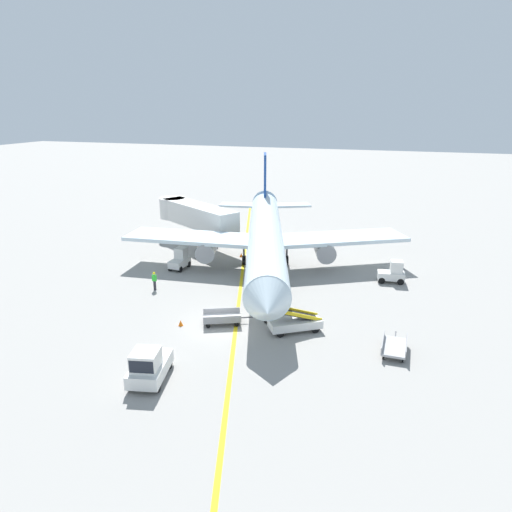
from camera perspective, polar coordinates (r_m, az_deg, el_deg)
ground_plane at (r=35.30m, az=-4.46°, el=-8.51°), size 300.00×300.00×0.00m
taxi_line_yellow at (r=39.61m, az=-2.09°, el=-5.40°), size 24.19×76.44×0.01m
airliner at (r=45.82m, az=1.18°, el=2.40°), size 27.72×34.54×10.10m
jet_bridge at (r=55.34m, az=-7.81°, el=5.09°), size 12.26×8.81×4.85m
pushback_tug at (r=29.05m, az=-12.97°, el=-12.95°), size 2.64×3.93×2.20m
baggage_tug_near_wing at (r=44.98m, az=16.37°, el=-1.98°), size 2.55×1.62×2.10m
baggage_tug_by_cargo_door at (r=47.41m, az=-9.26°, el=-0.44°), size 1.47×2.48×2.10m
belt_loader_forward_hold at (r=34.21m, az=4.61°, el=-7.97°), size 4.88×3.75×2.59m
baggage_cart_loaded at (r=32.77m, az=16.53°, el=-10.55°), size 1.59×3.77×0.94m
baggage_cart_empty_trailing at (r=35.43m, az=-4.16°, el=-7.55°), size 3.75×2.57×0.94m
ground_crew_marshaller at (r=42.36m, az=-12.30°, el=-2.91°), size 0.36×0.24×1.70m
safety_cone_nose_left at (r=50.63m, az=-1.82°, el=0.14°), size 0.36×0.36×0.44m
safety_cone_nose_right at (r=35.58m, az=-9.19°, el=-8.08°), size 0.36×0.36×0.44m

